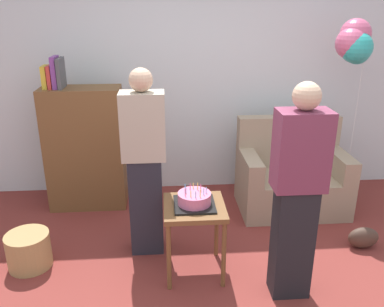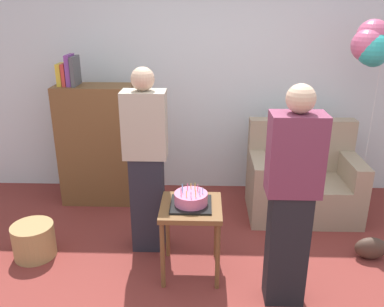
# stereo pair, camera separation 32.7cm
# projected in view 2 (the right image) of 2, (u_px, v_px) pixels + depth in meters

# --- Properties ---
(ground_plane) EXTENTS (8.00, 8.00, 0.00)m
(ground_plane) POSITION_uv_depth(u_px,v_px,m) (223.00, 299.00, 3.05)
(ground_plane) COLOR maroon
(wall_back) EXTENTS (6.00, 0.10, 2.70)m
(wall_back) POSITION_uv_depth(u_px,v_px,m) (219.00, 74.00, 4.49)
(wall_back) COLOR silver
(wall_back) RESTS_ON ground_plane
(couch) EXTENTS (1.10, 0.70, 0.96)m
(couch) POSITION_uv_depth(u_px,v_px,m) (302.00, 182.00, 4.21)
(couch) COLOR gray
(couch) RESTS_ON ground_plane
(bookshelf) EXTENTS (0.80, 0.36, 1.61)m
(bookshelf) POSITION_uv_depth(u_px,v_px,m) (97.00, 144.00, 4.35)
(bookshelf) COLOR brown
(bookshelf) RESTS_ON ground_plane
(side_table) EXTENTS (0.48, 0.48, 0.61)m
(side_table) POSITION_uv_depth(u_px,v_px,m) (191.00, 216.00, 3.19)
(side_table) COLOR brown
(side_table) RESTS_ON ground_plane
(birthday_cake) EXTENTS (0.32, 0.32, 0.17)m
(birthday_cake) POSITION_uv_depth(u_px,v_px,m) (191.00, 200.00, 3.14)
(birthday_cake) COLOR black
(birthday_cake) RESTS_ON side_table
(person_blowing_candles) EXTENTS (0.36, 0.22, 1.63)m
(person_blowing_candles) POSITION_uv_depth(u_px,v_px,m) (146.00, 162.00, 3.42)
(person_blowing_candles) COLOR #23232D
(person_blowing_candles) RESTS_ON ground_plane
(person_holding_cake) EXTENTS (0.36, 0.22, 1.63)m
(person_holding_cake) POSITION_uv_depth(u_px,v_px,m) (291.00, 199.00, 2.77)
(person_holding_cake) COLOR black
(person_holding_cake) RESTS_ON ground_plane
(wicker_basket) EXTENTS (0.36, 0.36, 0.30)m
(wicker_basket) POSITION_uv_depth(u_px,v_px,m) (34.00, 241.00, 3.52)
(wicker_basket) COLOR #A88451
(wicker_basket) RESTS_ON ground_plane
(handbag) EXTENTS (0.28, 0.14, 0.20)m
(handbag) POSITION_uv_depth(u_px,v_px,m) (371.00, 248.00, 3.50)
(handbag) COLOR #473328
(handbag) RESTS_ON ground_plane
(balloon_bunch) EXTENTS (0.35, 0.39, 1.96)m
(balloon_bunch) POSITION_uv_depth(u_px,v_px,m) (372.00, 45.00, 3.70)
(balloon_bunch) COLOR silver
(balloon_bunch) RESTS_ON ground_plane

